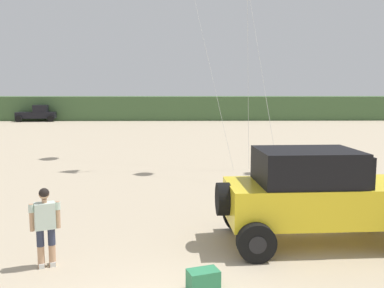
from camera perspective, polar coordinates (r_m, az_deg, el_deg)
dune_ridge at (r=56.73m, az=-0.26°, el=4.99°), size 90.00×9.38×2.96m
jeep at (r=10.44m, az=16.67°, el=-6.49°), size 4.90×2.56×2.26m
person_watching at (r=9.23m, az=-19.31°, el=-10.09°), size 0.59×0.42×1.67m
cooler_box at (r=8.04m, az=1.54°, el=-18.00°), size 0.65×0.52×0.38m
distant_pickup at (r=54.39m, az=-20.24°, el=3.89°), size 4.78×2.83×1.98m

